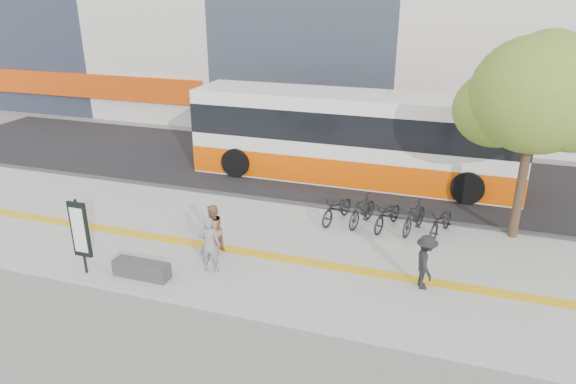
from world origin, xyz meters
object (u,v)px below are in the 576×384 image
(street_tree, at_px, (535,97))
(seated_woman, at_px, (209,244))
(pedestrian_tan, at_px, (213,230))
(bench, at_px, (142,269))
(signboard, at_px, (80,231))
(pedestrian_dark, at_px, (425,262))
(bus, at_px, (353,139))

(street_tree, bearing_deg, seated_woman, -147.78)
(street_tree, relative_size, pedestrian_tan, 4.08)
(bench, relative_size, signboard, 0.73)
(bench, distance_m, signboard, 1.94)
(bench, bearing_deg, signboard, -169.19)
(street_tree, relative_size, pedestrian_dark, 4.20)
(street_tree, bearing_deg, bench, -148.38)
(bench, bearing_deg, bus, 68.84)
(street_tree, relative_size, seated_woman, 3.85)
(street_tree, xyz_separation_m, pedestrian_tan, (-8.51, -4.19, -3.66))
(bench, height_order, street_tree, street_tree)
(street_tree, xyz_separation_m, bus, (-6.03, 3.68, -2.81))
(seated_woman, bearing_deg, pedestrian_dark, 174.70)
(seated_woman, relative_size, pedestrian_dark, 1.09)
(bench, height_order, pedestrian_tan, pedestrian_tan)
(bench, xyz_separation_m, pedestrian_dark, (7.35, 1.89, 0.53))
(street_tree, bearing_deg, signboard, -150.93)
(pedestrian_tan, bearing_deg, signboard, -39.39)
(signboard, relative_size, seated_woman, 1.34)
(bench, distance_m, street_tree, 12.23)
(pedestrian_tan, xyz_separation_m, pedestrian_dark, (6.08, 0.06, -0.02))
(bus, distance_m, pedestrian_dark, 8.65)
(signboard, height_order, pedestrian_tan, signboard)
(bus, relative_size, seated_woman, 8.03)
(bench, xyz_separation_m, pedestrian_tan, (1.27, 1.83, 0.55))
(seated_woman, distance_m, pedestrian_dark, 5.80)
(signboard, xyz_separation_m, pedestrian_tan, (2.87, 2.14, -0.51))
(signboard, bearing_deg, bench, 10.81)
(pedestrian_tan, bearing_deg, pedestrian_dark, 104.52)
(street_tree, bearing_deg, pedestrian_tan, -153.78)
(bus, height_order, seated_woman, bus)
(street_tree, height_order, bus, street_tree)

